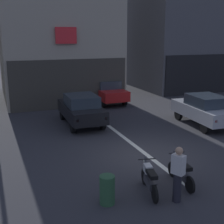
% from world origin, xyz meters
% --- Properties ---
extents(ground_plane, '(120.00, 120.00, 0.00)m').
position_xyz_m(ground_plane, '(0.00, 0.00, 0.00)').
color(ground_plane, '#333338').
extents(lane_centre_line, '(0.20, 18.00, 0.01)m').
position_xyz_m(lane_centre_line, '(0.00, 6.00, 0.00)').
color(lane_centre_line, silver).
rests_on(lane_centre_line, ground).
extents(building_mid_block, '(8.03, 9.69, 11.14)m').
position_xyz_m(building_mid_block, '(-0.85, 14.01, 5.56)').
color(building_mid_block, '#B2A893').
rests_on(building_mid_block, ground).
extents(car_black_crossing_near, '(1.82, 4.13, 1.64)m').
position_xyz_m(car_black_crossing_near, '(-1.27, 5.22, 0.89)').
color(car_black_crossing_near, black).
rests_on(car_black_crossing_near, ground).
extents(car_silver_parked_kerbside, '(2.04, 4.21, 1.64)m').
position_xyz_m(car_silver_parked_kerbside, '(4.81, 2.75, 0.89)').
color(car_silver_parked_kerbside, black).
rests_on(car_silver_parked_kerbside, ground).
extents(car_red_down_street, '(1.77, 4.11, 1.64)m').
position_xyz_m(car_red_down_street, '(1.92, 9.89, 0.89)').
color(car_red_down_street, black).
rests_on(car_red_down_street, ground).
extents(motorcycle_white_row_leftmost, '(0.56, 1.65, 0.98)m').
position_xyz_m(motorcycle_white_row_leftmost, '(-1.35, -2.66, 0.46)').
color(motorcycle_white_row_leftmost, black).
rests_on(motorcycle_white_row_leftmost, ground).
extents(motorcycle_black_row_left_mid, '(0.55, 1.67, 0.98)m').
position_xyz_m(motorcycle_black_row_left_mid, '(-0.16, -2.54, 0.46)').
color(motorcycle_black_row_left_mid, black).
rests_on(motorcycle_black_row_left_mid, ground).
extents(person_by_motorcycles, '(0.35, 0.42, 1.67)m').
position_xyz_m(person_by_motorcycles, '(-0.86, -3.41, 0.86)').
color(person_by_motorcycles, '#23232D').
rests_on(person_by_motorcycles, ground).
extents(trash_bin, '(0.44, 0.44, 0.85)m').
position_xyz_m(trash_bin, '(-2.77, -2.79, 0.42)').
color(trash_bin, '#2D5938').
rests_on(trash_bin, ground).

